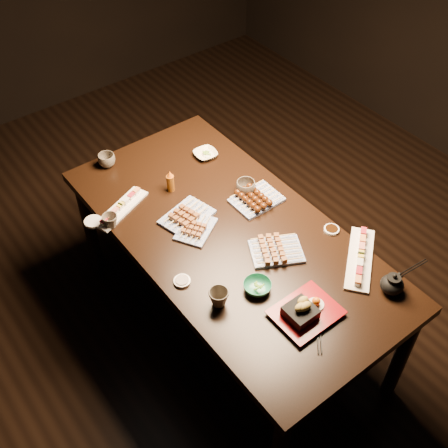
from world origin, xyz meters
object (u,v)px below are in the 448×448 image
(sushi_platter_near, at_px, (360,256))
(yakitori_plate_left, at_px, (187,214))
(yakitori_plate_center, at_px, (196,226))
(teacup_mid_right, at_px, (246,188))
(edamame_bowl_cream, at_px, (205,154))
(dining_table, at_px, (230,282))
(sushi_platter_far, at_px, (121,207))
(tempura_tray, at_px, (307,308))
(teacup_far_left, at_px, (110,221))
(teacup_near_left, at_px, (219,298))
(yakitori_plate_right, at_px, (277,248))
(teapot, at_px, (393,283))
(edamame_bowl_green, at_px, (257,287))
(condiment_bottle, at_px, (170,181))
(teacup_far_right, at_px, (107,160))

(sushi_platter_near, bearing_deg, yakitori_plate_left, 85.66)
(yakitori_plate_center, height_order, teacup_mid_right, teacup_mid_right)
(edamame_bowl_cream, bearing_deg, yakitori_plate_center, -130.77)
(dining_table, bearing_deg, sushi_platter_far, 112.68)
(edamame_bowl_cream, bearing_deg, tempura_tray, -104.65)
(sushi_platter_far, xyz_separation_m, teacup_far_left, (-0.10, -0.07, 0.01))
(edamame_bowl_cream, xyz_separation_m, teacup_far_left, (-0.69, -0.16, 0.02))
(tempura_tray, bearing_deg, teacup_near_left, 133.17)
(sushi_platter_far, xyz_separation_m, yakitori_plate_center, (0.22, -0.34, 0.01))
(dining_table, relative_size, teacup_far_left, 23.92)
(yakitori_plate_right, bearing_deg, yakitori_plate_left, 142.20)
(sushi_platter_near, bearing_deg, teacup_far_left, 93.89)
(yakitori_plate_right, xyz_separation_m, yakitori_plate_left, (-0.20, 0.44, 0.00))
(teacup_near_left, xyz_separation_m, teacup_far_left, (-0.14, 0.69, -0.01))
(teacup_mid_right, bearing_deg, dining_table, -143.31)
(teapot, bearing_deg, teacup_near_left, 136.04)
(sushi_platter_far, distance_m, teacup_near_left, 0.76)
(teacup_far_left, bearing_deg, yakitori_plate_left, -28.69)
(yakitori_plate_left, height_order, teacup_far_left, teacup_far_left)
(sushi_platter_far, relative_size, teapot, 2.72)
(edamame_bowl_green, bearing_deg, teacup_far_left, 113.38)
(yakitori_plate_center, bearing_deg, yakitori_plate_left, 50.98)
(yakitori_plate_right, distance_m, edamame_bowl_cream, 0.80)
(edamame_bowl_cream, bearing_deg, condiment_bottle, -159.20)
(sushi_platter_near, xyz_separation_m, sushi_platter_far, (-0.70, 0.96, -0.00))
(sushi_platter_near, distance_m, teapot, 0.21)
(yakitori_plate_right, bearing_deg, sushi_platter_near, -16.23)
(sushi_platter_near, distance_m, teacup_far_left, 1.19)
(dining_table, height_order, sushi_platter_far, sushi_platter_far)
(teacup_far_right, distance_m, condiment_bottle, 0.41)
(condiment_bottle, bearing_deg, teacup_near_left, -108.30)
(dining_table, distance_m, sushi_platter_near, 0.74)
(yakitori_plate_left, distance_m, edamame_bowl_cream, 0.50)
(yakitori_plate_right, relative_size, teapot, 1.95)
(dining_table, relative_size, condiment_bottle, 14.44)
(edamame_bowl_green, bearing_deg, teacup_far_right, 95.05)
(dining_table, bearing_deg, teacup_mid_right, 23.15)
(dining_table, relative_size, teacup_mid_right, 17.86)
(sushi_platter_far, relative_size, teacup_near_left, 3.79)
(edamame_bowl_green, xyz_separation_m, teacup_mid_right, (0.35, 0.52, 0.02))
(yakitori_plate_left, xyz_separation_m, teacup_far_right, (-0.11, 0.60, 0.01))
(yakitori_plate_right, height_order, edamame_bowl_cream, yakitori_plate_right)
(condiment_bottle, bearing_deg, yakitori_plate_left, -103.47)
(yakitori_plate_left, relative_size, tempura_tray, 0.90)
(tempura_tray, xyz_separation_m, teacup_far_left, (-0.39, 0.96, -0.02))
(teapot, bearing_deg, tempura_tray, 149.22)
(edamame_bowl_green, height_order, teacup_mid_right, teacup_mid_right)
(edamame_bowl_green, height_order, tempura_tray, tempura_tray)
(dining_table, xyz_separation_m, yakitori_plate_center, (-0.12, 0.12, 0.40))
(dining_table, xyz_separation_m, teacup_mid_right, (0.24, 0.18, 0.41))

